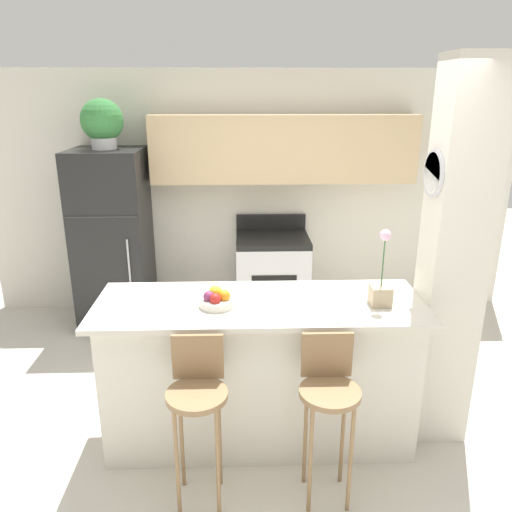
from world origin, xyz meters
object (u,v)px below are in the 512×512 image
Objects in this scene: refrigerator at (113,240)px; potted_plant_on_fridge at (102,122)px; stove_range at (272,277)px; orchid_vase at (381,287)px; trash_bin at (170,314)px; bar_stool_right at (329,394)px; bar_stool_left at (198,397)px; fruit_bowl at (217,300)px.

refrigerator is 3.88× the size of potted_plant_on_fridge.
orchid_vase is (0.56, -2.01, 0.69)m from stove_range.
trash_bin is at bearing -23.95° from refrigerator.
stove_range is 2.27m from potted_plant_on_fridge.
stove_range is at bearing 93.89° from bar_stool_right.
bar_stool_left is 0.63m from fruit_bowl.
bar_stool_right is 3.31m from potted_plant_on_fridge.
stove_range is 1.05× the size of bar_stool_right.
trash_bin is (-1.22, 2.18, -0.50)m from bar_stool_right.
bar_stool_left is at bearing 180.00° from bar_stool_right.
trash_bin is (-0.56, 1.70, -0.88)m from fruit_bowl.
fruit_bowl reaches higher than bar_stool_left.
bar_stool_left is (1.03, -2.43, -0.22)m from refrigerator.
stove_range is (1.61, 0.05, -0.44)m from refrigerator.
bar_stool_left is 2.03× the size of orchid_vase.
refrigerator is 1.15m from potted_plant_on_fridge.
fruit_bowl is (1.13, -1.95, -0.98)m from potted_plant_on_fridge.
potted_plant_on_fridge reaches higher than refrigerator.
orchid_vase reaches higher than bar_stool_left.
trash_bin is (-1.05, -0.30, -0.27)m from stove_range.
stove_range reaches higher than bar_stool_right.
trash_bin is (0.57, -0.25, -1.86)m from potted_plant_on_fridge.
bar_stool_right is (1.78, -2.43, -0.22)m from refrigerator.
bar_stool_left is 2.68× the size of trash_bin.
refrigerator reaches higher than bar_stool_right.
stove_range is at bearing 105.63° from orchid_vase.
orchid_vase reaches higher than stove_range.
refrigerator is at bearing 113.07° from bar_stool_left.
bar_stool_right is (0.17, -2.48, 0.22)m from stove_range.
bar_stool_right is 0.90m from fruit_bowl.
fruit_bowl is (-0.48, -1.99, 0.61)m from stove_range.
potted_plant_on_fridge is at bearing 113.07° from bar_stool_left.
potted_plant_on_fridge reaches higher than fruit_bowl.
bar_stool_right is 2.68× the size of trash_bin.
potted_plant_on_fridge reaches higher than bar_stool_right.
orchid_vase reaches higher than bar_stool_right.
refrigerator is 3.60× the size of orchid_vase.
trash_bin is (-0.47, 2.18, -0.50)m from bar_stool_left.
fruit_bowl is 1.99m from trash_bin.
refrigerator reaches higher than stove_range.
refrigerator is 4.75× the size of trash_bin.
trash_bin is (0.57, -0.25, -0.71)m from refrigerator.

